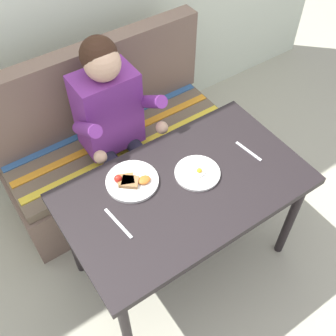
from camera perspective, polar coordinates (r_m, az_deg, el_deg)
name	(u,v)px	position (r m, az deg, el deg)	size (l,w,h in m)	color
ground_plane	(182,258)	(2.59, 1.92, -12.46)	(8.00, 8.00, 0.00)	#ACAA95
table	(185,196)	(2.03, 2.39, -3.98)	(1.20, 0.70, 0.73)	black
couch	(115,147)	(2.70, -7.37, 2.93)	(1.44, 0.56, 1.00)	#755D51
person	(114,120)	(2.28, -7.53, 6.69)	(0.45, 0.61, 1.21)	#742F89
plate_breakfast	(132,181)	(1.98, -5.13, -1.82)	(0.26, 0.26, 0.05)	white
plate_eggs	(197,173)	(2.01, 4.14, -0.67)	(0.23, 0.23, 0.04)	white
fork	(249,152)	(2.15, 11.26, 2.27)	(0.01, 0.17, 0.01)	silver
knife	(118,222)	(1.86, -7.06, -7.57)	(0.01, 0.20, 0.01)	silver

